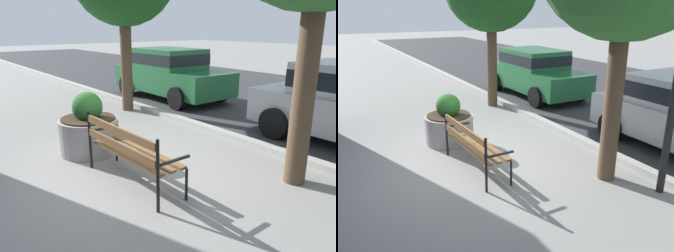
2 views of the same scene
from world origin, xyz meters
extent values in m
plane|color=gray|center=(0.00, 0.00, 0.00)|extent=(80.00, 80.00, 0.00)
cube|color=#B2AFA8|center=(0.00, 2.90, 0.06)|extent=(60.00, 0.20, 0.12)
cube|color=brown|center=(0.22, 0.11, 0.45)|extent=(1.70, 0.15, 0.04)
cube|color=brown|center=(0.22, 0.29, 0.45)|extent=(1.70, 0.15, 0.04)
cube|color=brown|center=(0.21, 0.47, 0.45)|extent=(1.70, 0.15, 0.04)
cube|color=brown|center=(0.23, 0.02, 0.62)|extent=(1.70, 0.08, 0.11)
cube|color=brown|center=(0.23, 0.02, 0.84)|extent=(1.70, 0.08, 0.11)
cylinder|color=black|center=(-0.67, 0.47, 0.23)|extent=(0.04, 0.04, 0.45)
cylinder|color=black|center=(-0.65, 0.00, 0.47)|extent=(0.04, 0.04, 0.95)
cube|color=black|center=(-0.66, 0.27, 0.62)|extent=(0.05, 0.48, 0.03)
cylinder|color=black|center=(1.09, 0.52, 0.23)|extent=(0.04, 0.04, 0.45)
cylinder|color=black|center=(1.11, 0.05, 0.47)|extent=(0.04, 0.04, 0.95)
cube|color=black|center=(1.10, 0.32, 0.62)|extent=(0.05, 0.48, 0.03)
cylinder|color=#A8A399|center=(-1.34, 0.30, 0.31)|extent=(1.07, 1.07, 0.62)
cylinder|color=#38281C|center=(-1.34, 0.30, 0.63)|extent=(0.96, 0.96, 0.03)
sphere|color=#2D6B28|center=(-1.34, 0.30, 0.85)|extent=(0.54, 0.54, 0.54)
cylinder|color=brown|center=(-3.71, 2.55, 1.30)|extent=(0.30, 0.30, 2.61)
cylinder|color=brown|center=(1.66, 2.14, 1.40)|extent=(0.30, 0.30, 2.80)
cube|color=#236638|center=(-4.18, 4.46, 0.61)|extent=(4.10, 1.70, 0.70)
cube|color=#236638|center=(-4.33, 4.46, 1.26)|extent=(2.13, 1.57, 0.60)
cube|color=black|center=(-4.33, 4.46, 1.26)|extent=(2.14, 1.58, 0.33)
cylinder|color=black|center=(-2.85, 5.31, 0.32)|extent=(0.64, 0.22, 0.64)
cylinder|color=black|center=(-2.85, 3.61, 0.32)|extent=(0.64, 0.22, 0.64)
cylinder|color=black|center=(-5.51, 5.31, 0.32)|extent=(0.64, 0.22, 0.64)
cylinder|color=black|center=(-5.51, 3.61, 0.32)|extent=(0.64, 0.22, 0.64)
cylinder|color=black|center=(0.27, 5.31, 0.32)|extent=(0.64, 0.22, 0.64)
cylinder|color=black|center=(0.27, 3.61, 0.32)|extent=(0.64, 0.22, 0.64)
camera|label=1|loc=(4.05, -2.10, 2.20)|focal=35.56mm
camera|label=2|loc=(5.72, -2.10, 2.88)|focal=37.16mm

